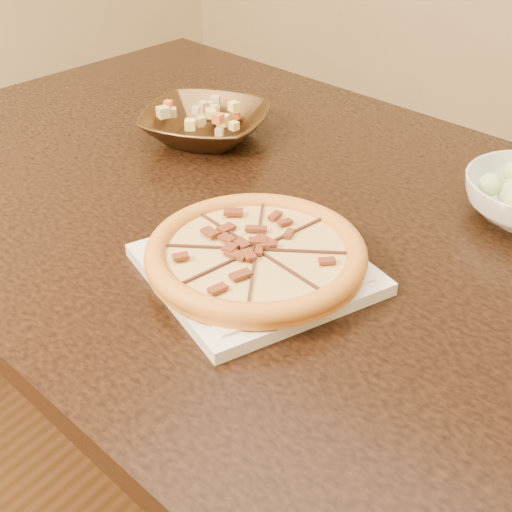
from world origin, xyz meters
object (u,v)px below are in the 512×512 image
object	(u,v)px
plate	(256,268)
pizza	(256,253)
bronze_bowl	(205,125)
dining_table	(260,246)

from	to	relation	value
plate	pizza	world-z (taller)	pizza
plate	bronze_bowl	world-z (taller)	bronze_bowl
plate	bronze_bowl	bearing A→B (deg)	138.61
plate	dining_table	bearing A→B (deg)	124.79
plate	pizza	distance (m)	0.02
pizza	plate	bearing A→B (deg)	-20.69
dining_table	plate	bearing A→B (deg)	-55.21
plate	pizza	size ratio (longest dim) A/B	1.18
dining_table	pizza	xyz separation A→B (m)	(0.12, -0.18, 0.13)
dining_table	pizza	size ratio (longest dim) A/B	5.45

